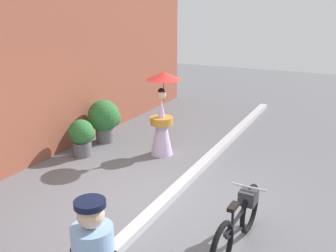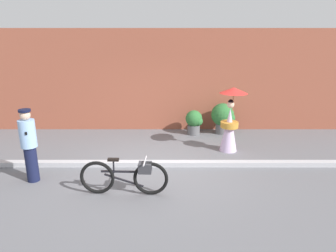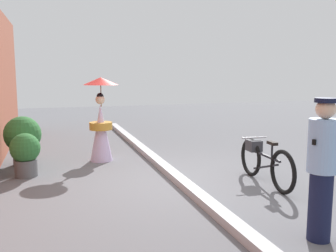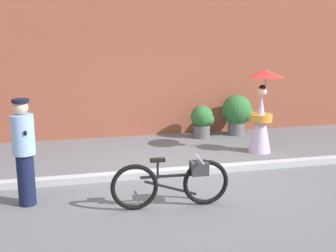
% 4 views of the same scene
% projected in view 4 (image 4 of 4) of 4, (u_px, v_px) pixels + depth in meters
% --- Properties ---
extents(ground_plane, '(30.00, 30.00, 0.00)m').
position_uv_depth(ground_plane, '(186.00, 174.00, 7.94)').
color(ground_plane, slate).
extents(building_wall, '(14.00, 0.40, 3.36)m').
position_uv_depth(building_wall, '(151.00, 68.00, 10.71)').
color(building_wall, brown).
rests_on(building_wall, ground_plane).
extents(sidewalk_curb, '(14.00, 0.20, 0.12)m').
position_uv_depth(sidewalk_curb, '(186.00, 171.00, 7.93)').
color(sidewalk_curb, '#B2B2B7').
rests_on(sidewalk_curb, ground_plane).
extents(bicycle_near_officer, '(1.79, 0.48, 0.78)m').
position_uv_depth(bicycle_near_officer, '(175.00, 182.00, 6.41)').
color(bicycle_near_officer, black).
rests_on(bicycle_near_officer, ground_plane).
extents(person_officer, '(0.34, 0.37, 1.63)m').
position_uv_depth(person_officer, '(24.00, 150.00, 6.39)').
color(person_officer, '#141938').
rests_on(person_officer, ground_plane).
extents(person_with_parasol, '(0.75, 0.75, 1.80)m').
position_uv_depth(person_with_parasol, '(262.00, 112.00, 9.19)').
color(person_with_parasol, silver).
rests_on(person_with_parasol, ground_plane).
extents(potted_plant_by_door, '(0.56, 0.54, 0.80)m').
position_uv_depth(potted_plant_by_door, '(202.00, 120.00, 10.52)').
color(potted_plant_by_door, '#59595B').
rests_on(potted_plant_by_door, ground_plane).
extents(potted_plant_small, '(0.77, 0.75, 1.01)m').
position_uv_depth(potted_plant_small, '(238.00, 112.00, 10.79)').
color(potted_plant_small, '#59595B').
rests_on(potted_plant_small, ground_plane).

